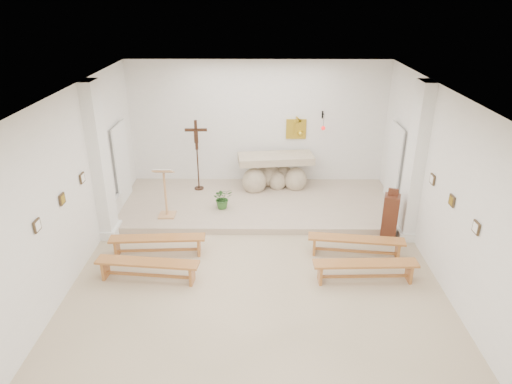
{
  "coord_description": "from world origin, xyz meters",
  "views": [
    {
      "loc": [
        0.06,
        -7.15,
        5.14
      ],
      "look_at": [
        -0.02,
        1.6,
        1.25
      ],
      "focal_mm": 32.0,
      "sensor_mm": 36.0,
      "label": 1
    }
  ],
  "objects_px": {
    "bench_right_second": "(365,267)",
    "bench_left_front": "(158,242)",
    "altar": "(274,174)",
    "crucifix_stand": "(197,150)",
    "donation_pedestal": "(390,217)",
    "bench_left_second": "(148,266)",
    "bench_right_front": "(356,242)",
    "lectern": "(165,192)"
  },
  "relations": [
    {
      "from": "bench_right_front",
      "to": "bench_left_second",
      "type": "xyz_separation_m",
      "value": [
        -4.15,
        -0.92,
        0.0
      ]
    },
    {
      "from": "bench_left_front",
      "to": "bench_left_second",
      "type": "bearing_deg",
      "value": -93.26
    },
    {
      "from": "bench_left_front",
      "to": "donation_pedestal",
      "type": "bearing_deg",
      "value": 4.78
    },
    {
      "from": "bench_left_front",
      "to": "bench_right_second",
      "type": "distance_m",
      "value": 4.25
    },
    {
      "from": "bench_left_second",
      "to": "bench_left_front",
      "type": "bearing_deg",
      "value": 95.74
    },
    {
      "from": "donation_pedestal",
      "to": "lectern",
      "type": "bearing_deg",
      "value": -171.49
    },
    {
      "from": "altar",
      "to": "bench_left_front",
      "type": "relative_size",
      "value": 1.04
    },
    {
      "from": "lectern",
      "to": "donation_pedestal",
      "type": "xyz_separation_m",
      "value": [
        5.11,
        -0.79,
        -0.24
      ]
    },
    {
      "from": "altar",
      "to": "bench_left_second",
      "type": "distance_m",
      "value": 4.91
    },
    {
      "from": "lectern",
      "to": "bench_left_front",
      "type": "height_order",
      "value": "lectern"
    },
    {
      "from": "bench_right_second",
      "to": "bench_left_front",
      "type": "bearing_deg",
      "value": 165.6
    },
    {
      "from": "bench_left_front",
      "to": "bench_right_front",
      "type": "bearing_deg",
      "value": -3.26
    },
    {
      "from": "lectern",
      "to": "donation_pedestal",
      "type": "distance_m",
      "value": 5.18
    },
    {
      "from": "lectern",
      "to": "bench_left_second",
      "type": "height_order",
      "value": "lectern"
    },
    {
      "from": "crucifix_stand",
      "to": "bench_left_second",
      "type": "relative_size",
      "value": 0.96
    },
    {
      "from": "altar",
      "to": "donation_pedestal",
      "type": "xyz_separation_m",
      "value": [
        2.48,
        -2.56,
        -0.0
      ]
    },
    {
      "from": "lectern",
      "to": "bench_left_front",
      "type": "bearing_deg",
      "value": -86.37
    },
    {
      "from": "altar",
      "to": "donation_pedestal",
      "type": "relative_size",
      "value": 1.68
    },
    {
      "from": "altar",
      "to": "lectern",
      "type": "relative_size",
      "value": 1.63
    },
    {
      "from": "donation_pedestal",
      "to": "bench_left_front",
      "type": "xyz_separation_m",
      "value": [
        -5.01,
        -0.71,
        -0.23
      ]
    },
    {
      "from": "altar",
      "to": "crucifix_stand",
      "type": "relative_size",
      "value": 1.08
    },
    {
      "from": "donation_pedestal",
      "to": "bench_left_front",
      "type": "bearing_deg",
      "value": -154.64
    },
    {
      "from": "bench_right_front",
      "to": "bench_left_front",
      "type": "bearing_deg",
      "value": -173.03
    },
    {
      "from": "crucifix_stand",
      "to": "bench_left_front",
      "type": "bearing_deg",
      "value": -99.42
    },
    {
      "from": "altar",
      "to": "donation_pedestal",
      "type": "bearing_deg",
      "value": -52.73
    },
    {
      "from": "bench_left_front",
      "to": "bench_right_front",
      "type": "xyz_separation_m",
      "value": [
        4.15,
        0.0,
        0.0
      ]
    },
    {
      "from": "crucifix_stand",
      "to": "bench_left_second",
      "type": "bearing_deg",
      "value": -97.51
    },
    {
      "from": "bench_right_front",
      "to": "bench_left_second",
      "type": "bearing_deg",
      "value": -160.49
    },
    {
      "from": "lectern",
      "to": "donation_pedestal",
      "type": "bearing_deg",
      "value": -8.79
    },
    {
      "from": "donation_pedestal",
      "to": "bench_left_second",
      "type": "xyz_separation_m",
      "value": [
        -5.01,
        -1.63,
        -0.23
      ]
    },
    {
      "from": "lectern",
      "to": "donation_pedestal",
      "type": "height_order",
      "value": "lectern"
    },
    {
      "from": "lectern",
      "to": "bench_left_second",
      "type": "xyz_separation_m",
      "value": [
        0.09,
        -2.42,
        -0.47
      ]
    },
    {
      "from": "bench_right_front",
      "to": "crucifix_stand",
      "type": "bearing_deg",
      "value": 146.37
    },
    {
      "from": "altar",
      "to": "crucifix_stand",
      "type": "height_order",
      "value": "crucifix_stand"
    },
    {
      "from": "altar",
      "to": "lectern",
      "type": "height_order",
      "value": "lectern"
    },
    {
      "from": "crucifix_stand",
      "to": "bench_right_second",
      "type": "bearing_deg",
      "value": -48.85
    },
    {
      "from": "crucifix_stand",
      "to": "altar",
      "type": "bearing_deg",
      "value": 2.31
    },
    {
      "from": "altar",
      "to": "crucifix_stand",
      "type": "distance_m",
      "value": 2.19
    },
    {
      "from": "bench_right_front",
      "to": "bench_right_second",
      "type": "distance_m",
      "value": 0.92
    },
    {
      "from": "bench_right_second",
      "to": "bench_left_second",
      "type": "bearing_deg",
      "value": 178.14
    },
    {
      "from": "altar",
      "to": "bench_left_second",
      "type": "bearing_deg",
      "value": -127.95
    },
    {
      "from": "lectern",
      "to": "bench_right_second",
      "type": "distance_m",
      "value": 4.91
    }
  ]
}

